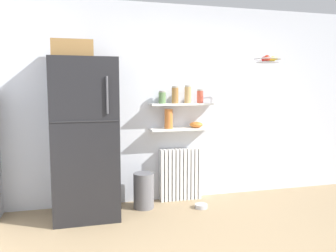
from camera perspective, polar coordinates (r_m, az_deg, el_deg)
ground_plane at (r=3.49m, az=8.90°, el=-19.33°), size 7.04×7.04×0.00m
back_wall at (r=4.61m, az=1.38°, el=3.77°), size 7.04×0.10×2.60m
refrigerator at (r=4.06m, az=-13.85°, el=-1.52°), size 0.74×0.72×2.03m
radiator at (r=4.63m, az=2.10°, el=-8.13°), size 0.56×0.12×0.70m
wall_shelf_lower at (r=4.49m, az=2.24°, el=-0.53°), size 0.83×0.22×0.02m
wall_shelf_upper at (r=4.46m, az=2.26°, el=3.68°), size 0.83×0.22×0.02m
storage_jar_0 at (r=4.39m, az=-0.99°, el=4.85°), size 0.09×0.09×0.16m
storage_jar_1 at (r=4.43m, az=1.19°, el=5.25°), size 0.09×0.09×0.22m
storage_jar_2 at (r=4.48m, az=3.33°, el=5.32°), size 0.08×0.08×0.23m
storage_jar_3 at (r=4.54m, az=5.41°, el=4.99°), size 0.08×0.08×0.18m
vase at (r=4.43m, az=0.11°, el=1.21°), size 0.11×0.11×0.26m
shelf_bowl at (r=4.55m, az=4.76°, el=0.21°), size 0.18×0.18×0.08m
trash_bin at (r=4.36m, az=-4.11°, el=-10.76°), size 0.26×0.26×0.45m
pet_food_bowl at (r=4.43m, az=5.58°, el=-13.24°), size 0.16×0.16×0.05m
hanging_fruit_basket at (r=4.52m, az=16.46°, el=10.65°), size 0.34×0.34×0.09m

